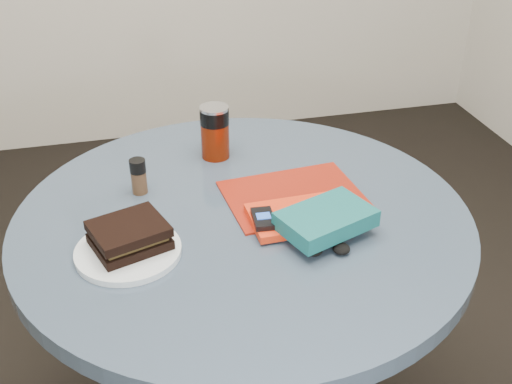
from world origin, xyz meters
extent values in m
cylinder|color=black|center=(0.00, 0.00, 0.37)|extent=(0.11, 0.11, 0.68)
cylinder|color=#324154|center=(0.00, 0.00, 0.73)|extent=(1.00, 1.00, 0.04)
cylinder|color=white|center=(-0.25, -0.09, 0.76)|extent=(0.22, 0.22, 0.01)
cube|color=black|center=(-0.25, -0.08, 0.77)|extent=(0.17, 0.16, 0.02)
cube|color=#3C3017|center=(-0.25, -0.08, 0.79)|extent=(0.15, 0.14, 0.01)
cube|color=black|center=(-0.25, -0.08, 0.80)|extent=(0.17, 0.16, 0.02)
cylinder|color=#661905|center=(-0.01, 0.28, 0.80)|extent=(0.09, 0.09, 0.09)
cylinder|color=black|center=(-0.01, 0.28, 0.86)|extent=(0.09, 0.09, 0.04)
cylinder|color=silver|center=(-0.01, 0.28, 0.88)|extent=(0.09, 0.09, 0.01)
cylinder|color=#49311F|center=(-0.21, 0.14, 0.78)|extent=(0.05, 0.05, 0.05)
cylinder|color=black|center=(-0.21, 0.14, 0.82)|extent=(0.05, 0.05, 0.03)
cube|color=maroon|center=(0.13, 0.04, 0.75)|extent=(0.32, 0.25, 0.01)
cube|color=red|center=(0.11, -0.06, 0.76)|extent=(0.21, 0.14, 0.02)
cube|color=#125457|center=(0.15, -0.12, 0.79)|extent=(0.22, 0.18, 0.04)
cube|color=black|center=(0.03, -0.07, 0.78)|extent=(0.05, 0.08, 0.01)
cube|color=#234CB0|center=(0.03, -0.07, 0.79)|extent=(0.03, 0.03, 0.00)
ellipsoid|color=black|center=(0.10, -0.18, 0.76)|extent=(0.04, 0.04, 0.02)
ellipsoid|color=black|center=(0.16, -0.19, 0.76)|extent=(0.04, 0.04, 0.02)
camera|label=1|loc=(-0.25, -1.15, 1.52)|focal=45.00mm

